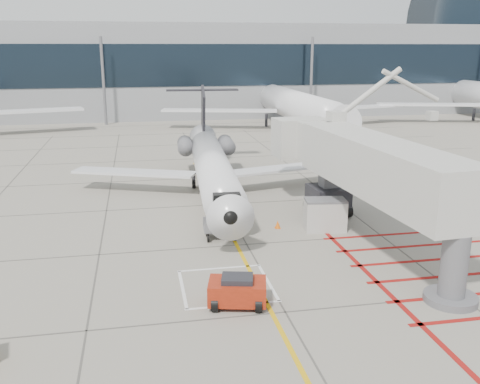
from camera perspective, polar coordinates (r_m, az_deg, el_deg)
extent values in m
plane|color=gray|center=(26.30, 2.50, -8.67)|extent=(260.00, 260.00, 0.00)
cone|color=#E64D0C|center=(32.42, -2.86, -3.53)|extent=(0.32, 0.32, 0.45)
cone|color=#E55D0C|center=(32.52, 4.04, -3.46)|extent=(0.35, 0.35, 0.48)
cube|color=gray|center=(94.74, -1.40, 13.06)|extent=(180.00, 28.00, 14.00)
cube|color=black|center=(80.88, 0.29, 13.39)|extent=(180.00, 0.10, 6.00)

